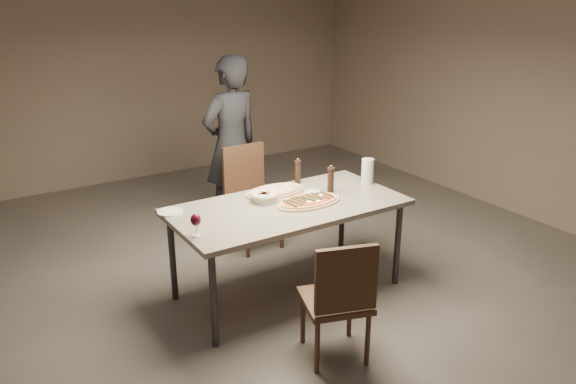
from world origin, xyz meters
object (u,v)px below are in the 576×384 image
dining_table (288,211)px  zucchini_pizza (309,201)px  bread_basket (264,196)px  chair_near (340,295)px  ham_pizza (275,191)px  pepper_mill_left (298,171)px  diner (231,145)px  chair_far (250,190)px  carafe (367,171)px

dining_table → zucchini_pizza: (0.15, -0.07, 0.07)m
dining_table → bread_basket: size_ratio=8.47×
dining_table → chair_near: size_ratio=2.07×
bread_basket → dining_table: bearing=-49.3°
dining_table → ham_pizza: 0.29m
zucchini_pizza → pepper_mill_left: bearing=47.7°
dining_table → diner: bearing=81.1°
zucchini_pizza → chair_far: (0.04, 1.04, -0.24)m
dining_table → carafe: bearing=4.0°
chair_near → diner: diner is taller
dining_table → pepper_mill_left: pepper_mill_left is taller
chair_near → diner: (0.43, 2.32, 0.38)m
zucchini_pizza → ham_pizza: zucchini_pizza is taller
bread_basket → diner: 1.28m
ham_pizza → dining_table: bearing=-110.3°
dining_table → chair_near: bearing=-102.7°
ham_pizza → diner: diner is taller
ham_pizza → chair_near: (-0.26, -1.23, -0.28)m
ham_pizza → carafe: size_ratio=2.44×
zucchini_pizza → chair_near: (-0.36, -0.88, -0.28)m
ham_pizza → bread_basket: bearing=-153.1°
dining_table → chair_near: 0.99m
chair_far → diner: diner is taller
bread_basket → chair_far: chair_far is taller
carafe → chair_near: size_ratio=0.25×
ham_pizza → chair_far: chair_far is taller
dining_table → ham_pizza: bearing=79.5°
pepper_mill_left → chair_far: (-0.14, 0.60, -0.33)m
ham_pizza → pepper_mill_left: pepper_mill_left is taller
pepper_mill_left → zucchini_pizza: bearing=-112.7°
pepper_mill_left → diner: (-0.12, 1.00, 0.02)m
pepper_mill_left → carafe: bearing=-33.2°
dining_table → bread_basket: bread_basket is taller
zucchini_pizza → bread_basket: (-0.28, 0.21, 0.03)m
zucchini_pizza → pepper_mill_left: size_ratio=2.47×
chair_near → chair_far: chair_far is taller
ham_pizza → pepper_mill_left: bearing=9.4°
chair_near → pepper_mill_left: bearing=85.8°
pepper_mill_left → diner: bearing=97.0°
pepper_mill_left → diner: diner is taller
bread_basket → chair_near: (-0.09, -1.09, -0.31)m
ham_pizza → bread_basket: 0.22m
ham_pizza → diner: size_ratio=0.30×
zucchini_pizza → carafe: bearing=-9.2°
bread_basket → zucchini_pizza: bearing=-37.7°
chair_near → chair_far: (0.41, 1.92, 0.04)m
ham_pizza → chair_near: 1.29m
bread_basket → carafe: carafe is taller
zucchini_pizza → diner: bearing=67.9°
pepper_mill_left → chair_near: (-0.55, -1.33, -0.37)m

